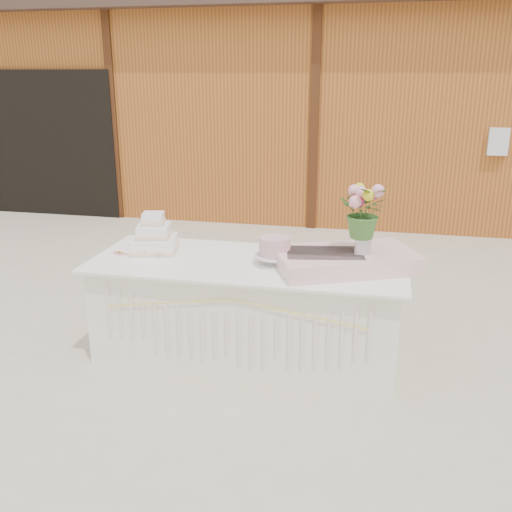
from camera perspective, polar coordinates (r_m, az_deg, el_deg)
The scene contains 9 objects.
ground at distance 4.64m, azimuth -0.82°, elevation -9.60°, with size 80.00×80.00×0.00m, color beige.
barn at distance 10.07m, azimuth 7.25°, elevation 14.99°, with size 12.60×4.60×3.30m.
cake_table at distance 4.48m, azimuth -0.85°, elevation -5.23°, with size 2.40×1.00×0.77m.
wedding_cake at distance 4.64m, azimuth -10.14°, elevation 1.76°, with size 0.42×0.42×0.32m.
pink_cake_stand at distance 4.23m, azimuth 1.88°, elevation 0.65°, with size 0.30×0.30×0.21m.
satin_runner at distance 4.23m, azimuth 8.94°, elevation -0.40°, with size 1.00×0.58×0.13m, color beige.
flower_vase at distance 4.18m, azimuth 10.68°, elevation 1.37°, with size 0.12×0.12×0.16m, color #BBBBC0.
bouquet at distance 4.11m, azimuth 10.89°, elevation 5.03°, with size 0.35×0.30×0.39m, color #3A692A.
loose_flowers at distance 4.74m, azimuth -12.35°, elevation 0.72°, with size 0.14×0.35×0.02m, color pink, non-canonical shape.
Camera 1 is at (0.96, -4.01, 2.13)m, focal length 40.00 mm.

